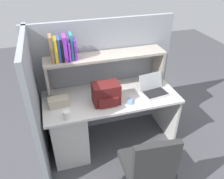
{
  "coord_description": "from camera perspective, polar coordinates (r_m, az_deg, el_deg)",
  "views": [
    {
      "loc": [
        -0.62,
        -2.13,
        2.23
      ],
      "look_at": [
        0.0,
        -0.05,
        0.85
      ],
      "focal_mm": 35.69,
      "sensor_mm": 36.0,
      "label": 1
    }
  ],
  "objects": [
    {
      "name": "desk",
      "position": [
        2.81,
        -8.01,
        -8.38
      ],
      "size": [
        1.6,
        0.7,
        0.73
      ],
      "color": "silver",
      "rests_on": "ground_plane"
    },
    {
      "name": "cubicle_partition_rear",
      "position": [
        2.96,
        -2.36,
        3.06
      ],
      "size": [
        1.84,
        0.05,
        1.55
      ],
      "primitive_type": "cube",
      "color": "gray",
      "rests_on": "ground_plane"
    },
    {
      "name": "reference_books_on_shelf",
      "position": [
        2.5,
        -12.66,
        10.16
      ],
      "size": [
        0.28,
        0.18,
        0.29
      ],
      "color": "olive",
      "rests_on": "overhead_hutch"
    },
    {
      "name": "cubicle_partition_left",
      "position": [
        2.55,
        -18.72,
        -4.34
      ],
      "size": [
        0.05,
        1.06,
        1.55
      ],
      "primitive_type": "cube",
      "color": "gray",
      "rests_on": "ground_plane"
    },
    {
      "name": "ground_plane",
      "position": [
        3.14,
        -0.27,
        -12.71
      ],
      "size": [
        8.0,
        8.0,
        0.0
      ],
      "primitive_type": "plane",
      "color": "#4C4C51"
    },
    {
      "name": "backpack",
      "position": [
        2.5,
        -1.5,
        -1.15
      ],
      "size": [
        0.3,
        0.22,
        0.24
      ],
      "color": "#591919",
      "rests_on": "desk"
    },
    {
      "name": "overhead_hutch",
      "position": [
        2.67,
        -1.54,
        6.99
      ],
      "size": [
        1.44,
        0.28,
        0.45
      ],
      "color": "gray",
      "rests_on": "desk"
    },
    {
      "name": "paper_cup",
      "position": [
        2.36,
        -11.49,
        -6.33
      ],
      "size": [
        0.08,
        0.08,
        0.09
      ],
      "primitive_type": "cylinder",
      "color": "white",
      "rests_on": "desk"
    },
    {
      "name": "tissue_box",
      "position": [
        2.56,
        -13.62,
        -3.11
      ],
      "size": [
        0.23,
        0.14,
        0.1
      ],
      "primitive_type": "cube",
      "rotation": [
        0.0,
        0.0,
        0.09
      ],
      "color": "#BFB299",
      "rests_on": "desk"
    },
    {
      "name": "office_chair",
      "position": [
        2.32,
        8.95,
        -20.35
      ],
      "size": [
        0.52,
        0.52,
        0.93
      ],
      "rotation": [
        0.0,
        0.0,
        3.05
      ],
      "color": "black",
      "rests_on": "ground_plane"
    },
    {
      "name": "computer_mouse",
      "position": [
        2.56,
        4.62,
        -3.02
      ],
      "size": [
        0.1,
        0.12,
        0.03
      ],
      "primitive_type": "cube",
      "rotation": [
        0.0,
        0.0,
        -0.45
      ],
      "color": "#7299C6",
      "rests_on": "desk"
    },
    {
      "name": "laptop",
      "position": [
        2.76,
        10.55,
        0.22
      ],
      "size": [
        0.34,
        0.3,
        0.22
      ],
      "color": "#B7BABF",
      "rests_on": "desk"
    }
  ]
}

